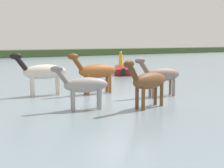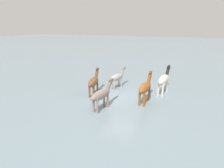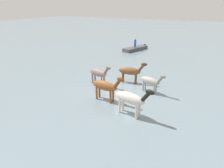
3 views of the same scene
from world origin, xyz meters
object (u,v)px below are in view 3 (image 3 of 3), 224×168
at_px(horse_mid_herd, 99,73).
at_px(horse_gray_outer, 151,81).
at_px(boat_dinghy_port, 135,49).
at_px(person_boatman_standing, 135,43).
at_px(horse_dark_mare, 131,71).
at_px(horse_pinto_flank, 131,99).
at_px(horse_rear_stallion, 106,86).

distance_m(horse_mid_herd, horse_gray_outer, 4.43).
distance_m(boat_dinghy_port, person_boatman_standing, 0.99).
height_order(horse_dark_mare, person_boatman_standing, horse_dark_mare).
bearing_deg(horse_dark_mare, horse_pinto_flank, -76.22).
relative_size(horse_rear_stallion, person_boatman_standing, 2.18).
distance_m(horse_dark_mare, horse_gray_outer, 2.48).
xyz_separation_m(horse_pinto_flank, person_boatman_standing, (7.28, -16.92, -0.00)).
bearing_deg(horse_gray_outer, horse_rear_stallion, -111.42).
height_order(horse_rear_stallion, horse_gray_outer, horse_rear_stallion).
xyz_separation_m(boat_dinghy_port, person_boatman_standing, (-0.01, 0.23, 0.96)).
height_order(horse_rear_stallion, boat_dinghy_port, horse_rear_stallion).
relative_size(horse_rear_stallion, horse_mid_herd, 1.09).
distance_m(horse_dark_mare, horse_mid_herd, 2.74).
distance_m(horse_rear_stallion, horse_dark_mare, 4.02).
xyz_separation_m(horse_pinto_flank, horse_dark_mare, (2.36, -4.95, -0.08)).
xyz_separation_m(horse_dark_mare, person_boatman_standing, (4.91, -11.97, 0.08)).
bearing_deg(horse_pinto_flank, person_boatman_standing, 121.54).
bearing_deg(horse_dark_mare, person_boatman_standing, 100.55).
distance_m(horse_pinto_flank, horse_gray_outer, 3.87).
height_order(horse_pinto_flank, horse_gray_outer, horse_pinto_flank).
bearing_deg(boat_dinghy_port, horse_rear_stallion, 32.76).
height_order(horse_dark_mare, horse_gray_outer, horse_dark_mare).
distance_m(horse_pinto_flank, person_boatman_standing, 18.42).
bearing_deg(horse_mid_herd, horse_gray_outer, 19.04).
xyz_separation_m(horse_rear_stallion, person_boatman_standing, (4.90, -15.99, 0.02)).
height_order(horse_gray_outer, boat_dinghy_port, horse_gray_outer).
bearing_deg(boat_dinghy_port, horse_gray_outer, 44.20).
xyz_separation_m(horse_pinto_flank, horse_mid_herd, (4.52, -3.26, -0.12)).
bearing_deg(horse_dark_mare, horse_rear_stallion, -101.90).
bearing_deg(horse_dark_mare, horse_gray_outer, -37.75).
bearing_deg(person_boatman_standing, horse_dark_mare, 112.30).
xyz_separation_m(horse_rear_stallion, boat_dinghy_port, (4.91, -16.22, -0.94)).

